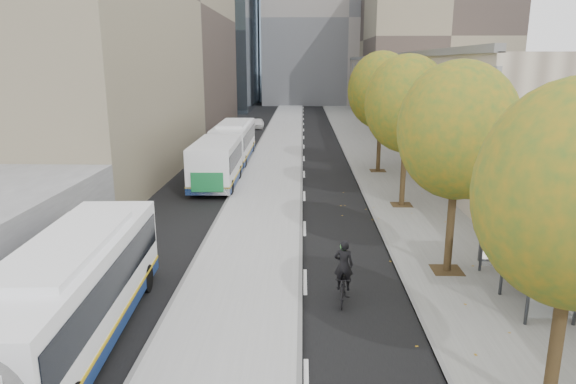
{
  "coord_description": "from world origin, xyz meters",
  "views": [
    {
      "loc": [
        -1.79,
        -4.84,
        7.55
      ],
      "look_at": [
        -2.34,
        15.09,
        2.5
      ],
      "focal_mm": 32.0,
      "sensor_mm": 36.0,
      "label": 1
    }
  ],
  "objects_px": {
    "bus_shelter": "(535,235)",
    "cyclist": "(343,279)",
    "bus_far": "(227,149)",
    "distant_car": "(258,123)"
  },
  "relations": [
    {
      "from": "bus_far",
      "to": "distant_car",
      "type": "height_order",
      "value": "bus_far"
    },
    {
      "from": "distant_car",
      "to": "bus_far",
      "type": "bearing_deg",
      "value": -91.57
    },
    {
      "from": "cyclist",
      "to": "distant_car",
      "type": "height_order",
      "value": "cyclist"
    },
    {
      "from": "bus_shelter",
      "to": "cyclist",
      "type": "height_order",
      "value": "bus_shelter"
    },
    {
      "from": "bus_shelter",
      "to": "bus_far",
      "type": "bearing_deg",
      "value": 122.23
    },
    {
      "from": "cyclist",
      "to": "distant_car",
      "type": "distance_m",
      "value": 45.46
    },
    {
      "from": "cyclist",
      "to": "bus_far",
      "type": "bearing_deg",
      "value": 115.23
    },
    {
      "from": "bus_far",
      "to": "cyclist",
      "type": "relative_size",
      "value": 8.05
    },
    {
      "from": "bus_shelter",
      "to": "cyclist",
      "type": "bearing_deg",
      "value": -175.17
    },
    {
      "from": "bus_shelter",
      "to": "distant_car",
      "type": "xyz_separation_m",
      "value": [
        -12.73,
        44.47,
        -1.6
      ]
    }
  ]
}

